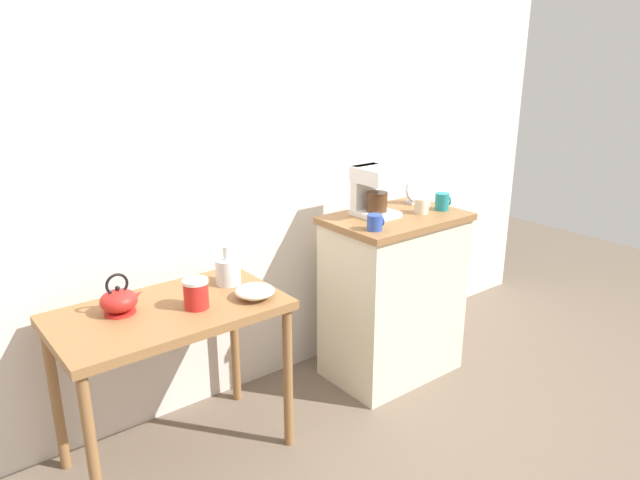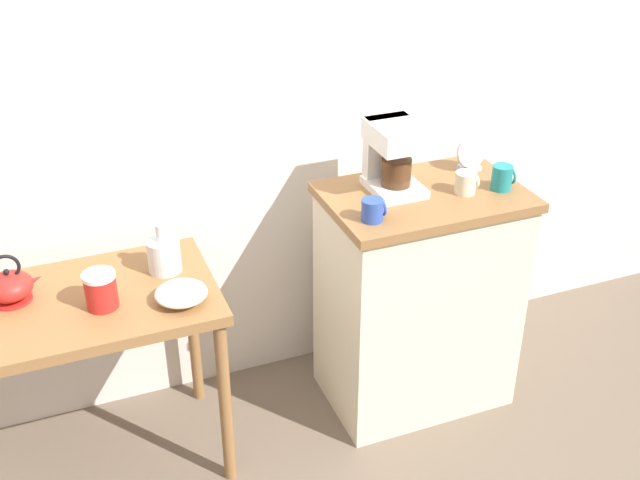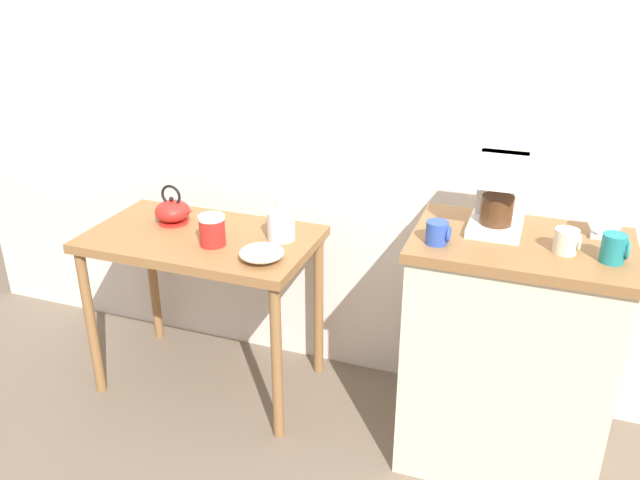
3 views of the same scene
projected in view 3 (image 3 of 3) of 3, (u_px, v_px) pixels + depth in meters
name	position (u px, v px, depth m)	size (l,w,h in m)	color
ground_plane	(329.00, 415.00, 2.78)	(8.00, 8.00, 0.00)	#6B5B4C
back_wall	(392.00, 68.00, 2.55)	(4.40, 0.10, 2.80)	silver
wooden_table	(203.00, 255.00, 2.75)	(0.96, 0.56, 0.74)	olive
kitchen_counter	(507.00, 355.00, 2.37)	(0.73, 0.49, 0.93)	beige
bowl_stoneware	(262.00, 253.00, 2.47)	(0.17, 0.17, 0.06)	beige
teakettle	(173.00, 211.00, 2.80)	(0.19, 0.15, 0.18)	red
glass_carafe_vase	(281.00, 224.00, 2.64)	(0.12, 0.12, 0.18)	silver
canister_enamel	(212.00, 230.00, 2.59)	(0.11, 0.11, 0.13)	red
coffee_maker	(500.00, 190.00, 2.23)	(0.18, 0.22, 0.26)	white
mug_dark_teal	(614.00, 248.00, 2.02)	(0.08, 0.08, 0.09)	teal
mug_small_cream	(567.00, 241.00, 2.08)	(0.08, 0.08, 0.08)	beige
mug_blue	(438.00, 233.00, 2.15)	(0.08, 0.07, 0.08)	#2D4CAD
table_clock	(605.00, 222.00, 2.18)	(0.12, 0.06, 0.13)	#B2B5BA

